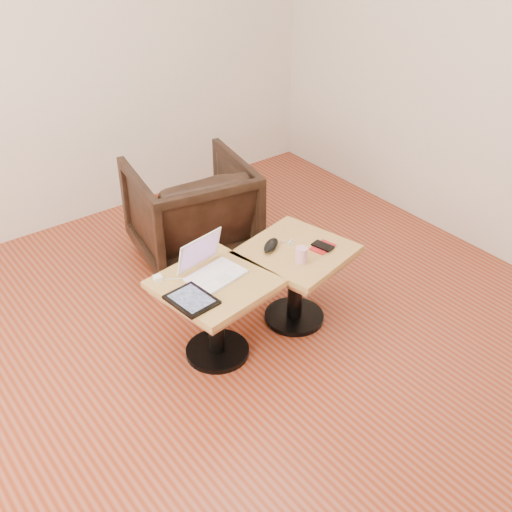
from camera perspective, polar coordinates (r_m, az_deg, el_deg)
room_shell at (r=2.78m, az=-2.50°, el=8.67°), size 4.52×4.52×2.71m
side_table_left at (r=3.52m, az=-3.64°, el=-3.92°), size 0.64×0.64×0.51m
side_table_right at (r=3.78m, az=3.59°, el=-1.01°), size 0.68×0.68×0.51m
laptop at (r=3.48m, az=-4.05°, el=-1.03°), size 0.34×0.30×0.21m
tablet at (r=3.30m, az=-5.75°, el=-3.89°), size 0.22×0.27×0.02m
charging_adapter at (r=3.48m, az=-8.73°, el=-1.96°), size 0.05×0.05×0.03m
glasses_case at (r=3.70m, az=1.34°, el=0.97°), size 0.17×0.14×0.05m
striped_cup at (r=3.58m, az=4.04°, el=0.11°), size 0.08×0.08×0.09m
earbuds_tangle at (r=3.76m, az=3.08°, el=1.24°), size 0.07×0.06×0.01m
phone_on_sleeve at (r=3.73m, az=5.95°, el=0.84°), size 0.16×0.14×0.02m
armchair at (r=4.44m, az=-5.78°, el=4.02°), size 0.89×0.91×0.71m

